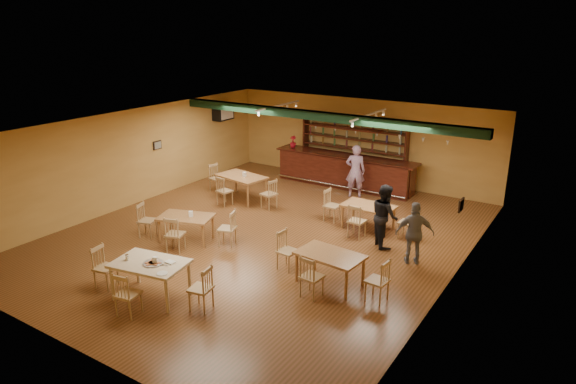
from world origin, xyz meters
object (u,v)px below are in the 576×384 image
Objects in this scene: dining_table_a at (242,187)px; patron_right_a at (385,216)px; dining_table_b at (368,217)px; patron_bar at (355,171)px; dining_table_c at (187,228)px; near_table at (151,280)px; bar_counter at (345,171)px; dining_table_d at (330,269)px.

patron_right_a is at bearing -0.05° from dining_table_a.
dining_table_b is 2.88m from patron_bar.
patron_bar is (-1.54, 2.38, 0.53)m from dining_table_b.
dining_table_b reaches higher than dining_table_c.
patron_bar is at bearing 74.89° from near_table.
patron_bar reaches higher than patron_right_a.
bar_counter is at bearing 128.17° from dining_table_b.
bar_counter is 3.25× the size of dining_table_a.
patron_bar reaches higher than dining_table_b.
patron_bar is (-2.15, 5.76, 0.52)m from dining_table_d.
dining_table_d is 0.88× the size of patron_right_a.
dining_table_d is at bearing -65.89° from bar_counter.
dining_table_d is at bearing 89.57° from patron_bar.
patron_right_a is (3.14, -4.00, 0.26)m from bar_counter.
dining_table_a is 1.13× the size of dining_table_b.
dining_table_d is at bearing 31.31° from near_table.
dining_table_c is at bearing -101.83° from bar_counter.
dining_table_d is (5.14, -3.52, -0.04)m from dining_table_a.
dining_table_a is at bearing 100.44° from near_table.
patron_right_a is at bearing 48.91° from near_table.
bar_counter is 2.95× the size of patron_bar.
dining_table_c is 6.12m from patron_bar.
patron_right_a reaches higher than dining_table_b.
dining_table_d is (2.95, -6.58, -0.20)m from bar_counter.
dining_table_c is (-3.71, -3.32, -0.01)m from dining_table_b.
bar_counter reaches higher than dining_table_c.
patron_bar reaches higher than dining_table_a.
bar_counter is 3.58× the size of dining_table_d.
dining_table_a is at bearing 15.93° from patron_bar.
dining_table_c is at bearing 77.51° from patron_right_a.
bar_counter is at bearing 64.30° from dining_table_a.
dining_table_a is 3.77m from patron_bar.
dining_table_d is 0.96× the size of near_table.
bar_counter is at bearing 119.21° from dining_table_d.
near_table is 8.34m from patron_bar.
bar_counter is at bearing 80.35° from near_table.
dining_table_c is (0.83, -3.46, -0.05)m from dining_table_a.
dining_table_d is at bearing 133.89° from patron_right_a.
dining_table_a is 0.91× the size of patron_bar.
near_table is (1.44, -2.59, 0.06)m from dining_table_c.
patron_bar reaches higher than near_table.
dining_table_a is 1.10× the size of dining_table_d.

